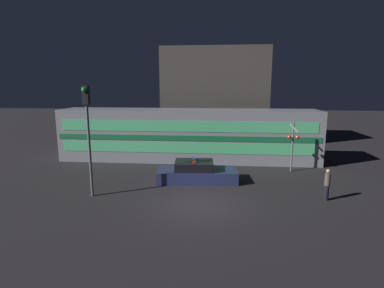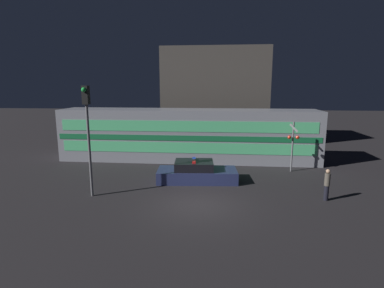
{
  "view_description": "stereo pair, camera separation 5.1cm",
  "coord_description": "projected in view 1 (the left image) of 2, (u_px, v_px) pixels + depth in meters",
  "views": [
    {
      "loc": [
        1.0,
        -13.49,
        5.54
      ],
      "look_at": [
        -0.84,
        6.21,
        1.74
      ],
      "focal_mm": 28.0,
      "sensor_mm": 36.0,
      "label": 1
    },
    {
      "loc": [
        1.05,
        -13.48,
        5.54
      ],
      "look_at": [
        -0.84,
        6.21,
        1.74
      ],
      "focal_mm": 28.0,
      "sensor_mm": 36.0,
      "label": 2
    }
  ],
  "objects": [
    {
      "name": "ground_plane",
      "position": [
        197.0,
        204.0,
        14.33
      ],
      "size": [
        120.0,
        120.0,
        0.0
      ],
      "primitive_type": "plane",
      "color": "#262326"
    },
    {
      "name": "police_car",
      "position": [
        196.0,
        173.0,
        17.77
      ],
      "size": [
        4.81,
        2.27,
        1.34
      ],
      "rotation": [
        0.0,
        0.0,
        0.08
      ],
      "color": "navy",
      "rests_on": "ground_plane"
    },
    {
      "name": "train",
      "position": [
        188.0,
        135.0,
        22.71
      ],
      "size": [
        19.19,
        3.01,
        3.86
      ],
      "color": "gray",
      "rests_on": "ground_plane"
    },
    {
      "name": "crossing_signal_near",
      "position": [
        293.0,
        143.0,
        19.5
      ],
      "size": [
        0.75,
        0.3,
        3.31
      ],
      "color": "slate",
      "rests_on": "ground_plane"
    },
    {
      "name": "pedestrian",
      "position": [
        327.0,
        184.0,
        14.69
      ],
      "size": [
        0.27,
        0.27,
        1.59
      ],
      "color": "black",
      "rests_on": "ground_plane"
    },
    {
      "name": "building_left",
      "position": [
        215.0,
        97.0,
        29.53
      ],
      "size": [
        9.81,
        6.06,
        9.07
      ],
      "color": "#47423D",
      "rests_on": "ground_plane"
    },
    {
      "name": "traffic_light_corner",
      "position": [
        88.0,
        122.0,
        14.68
      ],
      "size": [
        0.3,
        0.46,
        5.59
      ],
      "color": "slate",
      "rests_on": "ground_plane"
    }
  ]
}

